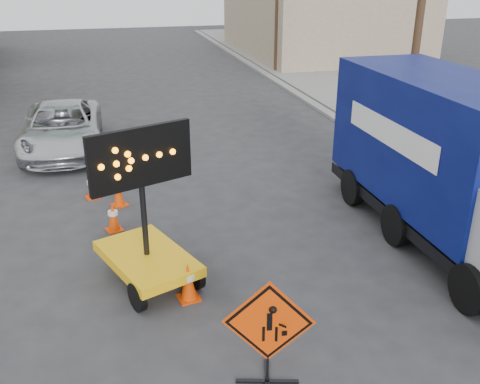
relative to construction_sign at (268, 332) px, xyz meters
name	(u,v)px	position (x,y,z in m)	size (l,w,h in m)	color
curb_right	(324,111)	(7.06, 14.52, -0.88)	(0.40, 60.00, 0.12)	gray
sidewalk_right	(374,107)	(9.36, 14.52, -0.86)	(4.00, 60.00, 0.15)	gray
building_right_far	(319,19)	(12.86, 29.52, 1.36)	(10.00, 14.00, 4.60)	tan
utility_pole_near	(422,2)	(7.86, 9.52, 3.75)	(1.80, 0.26, 9.00)	#432B1C
construction_sign	(268,332)	(0.00, 0.00, 0.00)	(1.30, 0.93, 1.78)	black
arrow_board	(147,249)	(-1.43, 3.29, -0.24)	(2.05, 2.55, 3.16)	#FBB70D
pickup_truck	(62,128)	(-3.35, 12.16, -0.17)	(2.53, 5.49, 1.52)	silver
box_truck	(448,172)	(5.12, 3.38, 0.69)	(2.49, 7.57, 3.59)	black
cone_a	(188,281)	(-0.77, 2.46, -0.55)	(0.44, 0.44, 0.77)	#EE3F05
cone_b	(113,217)	(-2.00, 5.67, -0.58)	(0.45, 0.45, 0.71)	#EE3F05
cone_c	(118,192)	(-1.81, 7.08, -0.57)	(0.49, 0.49, 0.73)	#EE3F05
cone_d	(92,186)	(-2.47, 7.76, -0.59)	(0.44, 0.44, 0.70)	#EE3F05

